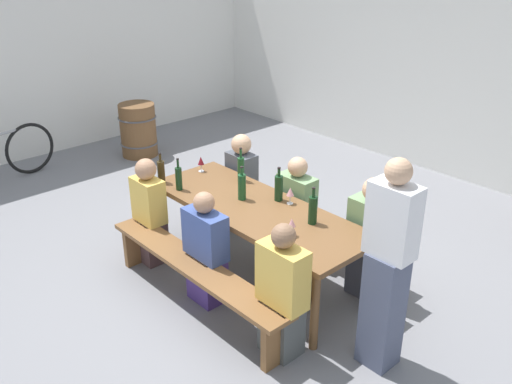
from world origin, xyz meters
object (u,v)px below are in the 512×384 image
at_px(bench_near, 195,272).
at_px(wine_bottle_1, 161,171).
at_px(wine_glass_1, 201,161).
at_px(seated_guest_far_2, 370,241).
at_px(bench_far, 308,220).
at_px(wine_bottle_5, 241,169).
at_px(wine_glass_2, 292,224).
at_px(wine_glass_0, 290,192).
at_px(wine_barrel, 138,130).
at_px(tasting_table, 256,214).
at_px(wine_bottle_4, 242,186).
at_px(seated_guest_far_1, 296,211).
at_px(standing_host, 387,271).
at_px(wine_bottle_2, 313,210).
at_px(seated_guest_near_1, 206,252).
at_px(wine_bottle_3, 179,178).
at_px(seated_guest_far_0, 242,184).
at_px(seated_guest_near_0, 150,214).
at_px(seated_guest_near_2, 282,295).
at_px(wine_bottle_0, 279,188).

relative_size(bench_near, wine_bottle_1, 6.95).
bearing_deg(wine_glass_1, seated_guest_far_2, 12.60).
xyz_separation_m(bench_far, wine_glass_1, (-1.00, -0.57, 0.50)).
xyz_separation_m(wine_bottle_5, wine_glass_2, (1.14, -0.44, -0.02)).
distance_m(wine_glass_0, wine_barrel, 3.84).
relative_size(tasting_table, wine_bottle_4, 6.93).
height_order(seated_guest_far_1, standing_host, standing_host).
xyz_separation_m(wine_bottle_2, seated_guest_far_1, (-0.58, 0.42, -0.37)).
bearing_deg(standing_host, seated_guest_near_1, 16.99).
relative_size(bench_near, wine_bottle_3, 6.72).
relative_size(seated_guest_far_0, seated_guest_far_2, 0.96).
height_order(seated_guest_near_0, standing_host, standing_host).
xyz_separation_m(wine_glass_1, seated_guest_near_0, (0.08, -0.70, -0.34)).
height_order(seated_guest_near_0, wine_barrel, seated_guest_near_0).
distance_m(wine_bottle_5, seated_guest_far_0, 0.53).
height_order(bench_far, seated_guest_far_1, seated_guest_far_1).
bearing_deg(wine_bottle_5, wine_glass_0, -1.42).
distance_m(wine_bottle_5, standing_host, 2.08).
bearing_deg(seated_guest_far_0, wine_bottle_2, 73.42).
bearing_deg(wine_bottle_4, seated_guest_near_2, -27.29).
xyz_separation_m(bench_far, wine_bottle_5, (-0.54, -0.42, 0.52)).
xyz_separation_m(wine_bottle_3, seated_guest_far_1, (0.76, 0.85, -0.36)).
height_order(wine_glass_0, standing_host, standing_host).
xyz_separation_m(wine_bottle_1, wine_barrel, (-2.54, 1.25, -0.48)).
xyz_separation_m(wine_bottle_3, seated_guest_far_0, (-0.06, 0.85, -0.34)).
height_order(seated_guest_near_1, standing_host, standing_host).
relative_size(wine_glass_1, wine_barrel, 0.21).
xyz_separation_m(seated_guest_near_1, seated_guest_near_2, (0.94, 0.00, 0.04)).
bearing_deg(wine_barrel, wine_bottle_4, -15.21).
bearing_deg(seated_guest_near_0, tasting_table, -58.68).
height_order(seated_guest_far_0, seated_guest_far_1, seated_guest_far_0).
xyz_separation_m(wine_bottle_3, wine_glass_0, (0.95, 0.57, -0.01)).
relative_size(wine_bottle_0, wine_bottle_5, 0.94).
relative_size(seated_guest_near_0, seated_guest_far_0, 1.00).
bearing_deg(wine_bottle_4, seated_guest_far_0, 139.24).
distance_m(tasting_table, wine_bottle_5, 0.65).
xyz_separation_m(wine_bottle_4, wine_glass_2, (0.80, -0.16, -0.02)).
height_order(bench_near, seated_guest_near_2, seated_guest_near_2).
bearing_deg(wine_bottle_3, wine_bottle_1, -173.92).
bearing_deg(seated_guest_far_1, tasting_table, 2.31).
relative_size(bench_near, wine_bottle_0, 6.61).
xyz_separation_m(wine_bottle_2, wine_glass_0, (-0.40, 0.13, -0.02)).
xyz_separation_m(bench_far, seated_guest_near_0, (-0.92, -1.27, 0.17)).
xyz_separation_m(wine_bottle_0, seated_guest_far_1, (-0.06, 0.31, -0.37)).
height_order(seated_guest_far_0, wine_barrel, seated_guest_far_0).
bearing_deg(wine_bottle_3, wine_glass_2, 6.06).
distance_m(bench_far, wine_bottle_5, 0.86).
bearing_deg(tasting_table, wine_glass_1, 171.92).
bearing_deg(seated_guest_near_1, seated_guest_far_1, -0.38).
xyz_separation_m(seated_guest_far_1, wine_barrel, (-3.57, 0.37, -0.12)).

